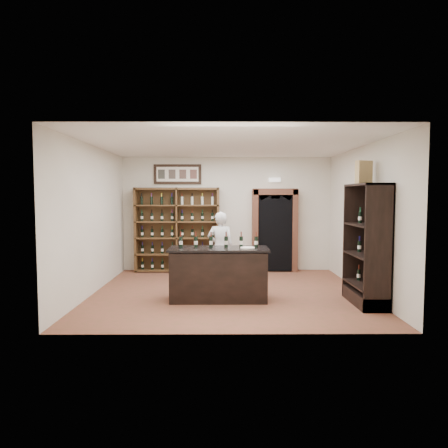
{
  "coord_description": "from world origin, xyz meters",
  "views": [
    {
      "loc": [
        -0.14,
        -8.09,
        1.98
      ],
      "look_at": [
        -0.09,
        0.3,
        1.39
      ],
      "focal_mm": 32.0,
      "sensor_mm": 36.0,
      "label": 1
    }
  ],
  "objects": [
    {
      "name": "counter_bottle_5",
      "position": [
        0.52,
        -0.53,
        1.11
      ],
      "size": [
        0.07,
        0.07,
        0.3
      ],
      "color": "black",
      "rests_on": "tasting_counter"
    },
    {
      "name": "wall_back",
      "position": [
        0.0,
        2.5,
        1.5
      ],
      "size": [
        5.5,
        0.04,
        3.0
      ],
      "primitive_type": "cube",
      "color": "silver",
      "rests_on": "ground"
    },
    {
      "name": "wall_right",
      "position": [
        2.75,
        0.0,
        1.5
      ],
      "size": [
        0.04,
        5.0,
        3.0
      ],
      "primitive_type": "cube",
      "color": "silver",
      "rests_on": "ground"
    },
    {
      "name": "counter_bottle_4",
      "position": [
        0.23,
        -0.53,
        1.11
      ],
      "size": [
        0.07,
        0.07,
        0.3
      ],
      "color": "black",
      "rests_on": "tasting_counter"
    },
    {
      "name": "plate",
      "position": [
        0.34,
        -0.69,
        1.01
      ],
      "size": [
        0.27,
        0.27,
        0.02
      ],
      "primitive_type": "cylinder",
      "color": "white",
      "rests_on": "tasting_counter"
    },
    {
      "name": "floor",
      "position": [
        0.0,
        0.0,
        0.0
      ],
      "size": [
        5.5,
        5.5,
        0.0
      ],
      "primitive_type": "plane",
      "color": "brown",
      "rests_on": "ground"
    },
    {
      "name": "ceiling",
      "position": [
        0.0,
        0.0,
        3.0
      ],
      "size": [
        5.5,
        5.5,
        0.0
      ],
      "primitive_type": "plane",
      "rotation": [
        3.14,
        0.0,
        0.0
      ],
      "color": "white",
      "rests_on": "wall_back"
    },
    {
      "name": "counter_bottle_0",
      "position": [
        -0.92,
        -0.53,
        1.11
      ],
      "size": [
        0.07,
        0.07,
        0.3
      ],
      "color": "black",
      "rests_on": "tasting_counter"
    },
    {
      "name": "counter_bottle_2",
      "position": [
        -0.34,
        -0.53,
        1.11
      ],
      "size": [
        0.07,
        0.07,
        0.3
      ],
      "color": "black",
      "rests_on": "tasting_counter"
    },
    {
      "name": "counter_bottle_3",
      "position": [
        -0.06,
        -0.53,
        1.11
      ],
      "size": [
        0.07,
        0.07,
        0.3
      ],
      "color": "black",
      "rests_on": "tasting_counter"
    },
    {
      "name": "arched_doorway",
      "position": [
        1.25,
        2.33,
        1.14
      ],
      "size": [
        1.17,
        0.35,
        2.17
      ],
      "color": "black",
      "rests_on": "ground"
    },
    {
      "name": "side_cabinet",
      "position": [
        2.52,
        -0.9,
        0.75
      ],
      "size": [
        0.48,
        1.2,
        2.2
      ],
      "color": "black",
      "rests_on": "ground"
    },
    {
      "name": "emergency_light",
      "position": [
        1.25,
        2.42,
        2.4
      ],
      "size": [
        0.3,
        0.1,
        0.1
      ],
      "primitive_type": "cube",
      "color": "white",
      "rests_on": "wall_back"
    },
    {
      "name": "shopkeeper",
      "position": [
        -0.17,
        0.86,
        0.81
      ],
      "size": [
        0.63,
        0.45,
        1.63
      ],
      "primitive_type": "imported",
      "rotation": [
        0.0,
        0.0,
        3.04
      ],
      "color": "silver",
      "rests_on": "ground"
    },
    {
      "name": "tasting_counter",
      "position": [
        -0.2,
        -0.6,
        0.49
      ],
      "size": [
        1.88,
        0.78,
        1.0
      ],
      "color": "black",
      "rests_on": "ground"
    },
    {
      "name": "counter_bottle_1",
      "position": [
        -0.63,
        -0.53,
        1.11
      ],
      "size": [
        0.07,
        0.07,
        0.3
      ],
      "color": "black",
      "rests_on": "tasting_counter"
    },
    {
      "name": "wine_shelf",
      "position": [
        -1.3,
        2.33,
        1.1
      ],
      "size": [
        2.2,
        0.38,
        2.2
      ],
      "color": "brown",
      "rests_on": "ground"
    },
    {
      "name": "wine_crate",
      "position": [
        2.5,
        -0.67,
        2.42
      ],
      "size": [
        0.33,
        0.22,
        0.43
      ],
      "primitive_type": "cube",
      "rotation": [
        0.0,
        0.0,
        0.34
      ],
      "color": "tan",
      "rests_on": "side_cabinet"
    },
    {
      "name": "framed_picture",
      "position": [
        -1.3,
        2.47,
        2.55
      ],
      "size": [
        1.25,
        0.04,
        0.52
      ],
      "primitive_type": "cube",
      "color": "black",
      "rests_on": "wall_back"
    },
    {
      "name": "wall_left",
      "position": [
        -2.75,
        0.0,
        1.5
      ],
      "size": [
        0.04,
        5.0,
        3.0
      ],
      "primitive_type": "cube",
      "color": "silver",
      "rests_on": "ground"
    }
  ]
}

